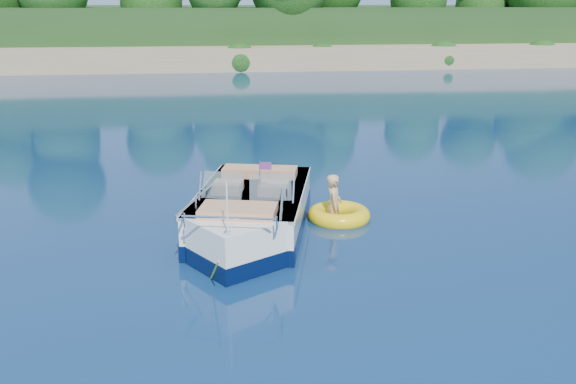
% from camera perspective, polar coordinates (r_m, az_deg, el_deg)
% --- Properties ---
extents(ground, '(160.00, 160.00, 0.00)m').
position_cam_1_polar(ground, '(9.08, -0.11, -12.02)').
color(ground, '#091C3F').
rests_on(ground, ground).
extents(shoreline, '(170.00, 59.00, 6.00)m').
position_cam_1_polar(shoreline, '(71.77, -6.84, 13.69)').
color(shoreline, '#927754').
rests_on(shoreline, ground).
extents(motorboat, '(2.83, 5.57, 1.88)m').
position_cam_1_polar(motorboat, '(12.36, -3.40, -2.27)').
color(motorboat, white).
rests_on(motorboat, ground).
extents(tow_tube, '(1.61, 1.61, 0.35)m').
position_cam_1_polar(tow_tube, '(13.39, 4.55, -2.06)').
color(tow_tube, yellow).
rests_on(tow_tube, ground).
extents(boy, '(0.44, 0.79, 1.47)m').
position_cam_1_polar(boy, '(13.31, 4.06, -2.57)').
color(boy, tan).
rests_on(boy, ground).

